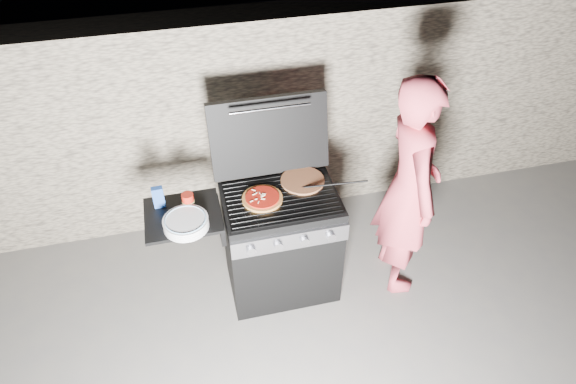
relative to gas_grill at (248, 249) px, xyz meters
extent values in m
plane|color=#575553|center=(0.25, 0.00, -0.46)|extent=(50.00, 50.00, 0.00)
cube|color=tan|center=(0.25, 1.05, 0.44)|extent=(8.00, 0.35, 1.80)
cylinder|color=#B37244|center=(0.44, 0.13, 0.46)|extent=(0.35, 0.35, 0.02)
cylinder|color=#A21B0E|center=(-0.37, 0.05, 0.51)|extent=(0.08, 0.08, 0.12)
cube|color=#1E4391|center=(-0.56, 0.11, 0.53)|extent=(0.08, 0.05, 0.16)
cylinder|color=silver|center=(-0.40, -0.13, 0.48)|extent=(0.37, 0.37, 0.07)
imported|color=#CD4352|center=(1.16, -0.09, 0.43)|extent=(0.48, 0.68, 1.77)
cylinder|color=black|center=(0.60, 0.00, 0.51)|extent=(0.49, 0.16, 0.10)
camera|label=1|loc=(-0.32, -2.58, 2.77)|focal=32.00mm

